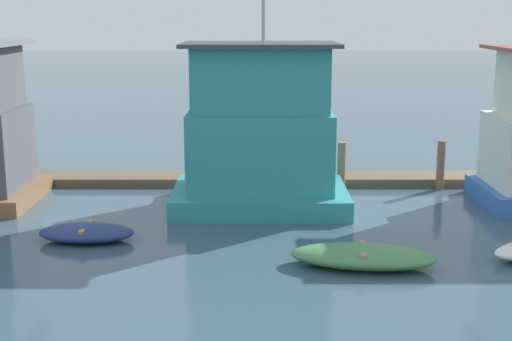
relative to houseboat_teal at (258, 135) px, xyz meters
The scene contains 8 objects.
ground_plane 2.35m from the houseboat_teal, 120.31° to the left, with size 200.00×200.00×0.00m, color #385160.
dock_walkway 4.04m from the houseboat_teal, 91.25° to the left, with size 33.80×1.59×0.30m, color brown.
houseboat_teal is the anchor object (origin of this frame).
dinghy_navy 6.32m from the houseboat_teal, 143.56° to the right, with size 2.67×1.44×0.47m.
dinghy_green 6.49m from the houseboat_teal, 65.84° to the right, with size 3.74×1.94×0.55m.
mooring_post_near_right 4.02m from the houseboat_teal, 38.92° to the left, with size 0.29×0.29×1.71m, color #846B4C.
mooring_post_far_left 6.98m from the houseboat_teal, 20.06° to the left, with size 0.28×0.28×1.76m, color brown.
mooring_post_near_left 8.71m from the houseboat_teal, 15.89° to the left, with size 0.28×0.28×1.35m, color brown.
Camera 1 is at (-0.05, -22.41, 6.13)m, focal length 50.00 mm.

